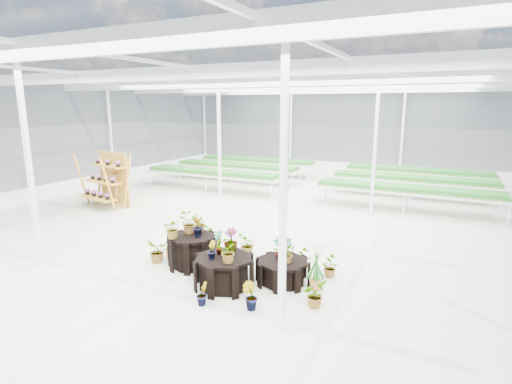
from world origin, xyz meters
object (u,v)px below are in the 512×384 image
at_px(shelf_rack, 104,180).
at_px(plinth_tall, 192,251).
at_px(plinth_mid, 224,272).
at_px(plinth_low, 283,271).
at_px(bird_table, 116,185).

bearing_deg(shelf_rack, plinth_tall, -15.38).
bearing_deg(plinth_mid, plinth_tall, 153.43).
relative_size(plinth_tall, plinth_low, 0.98).
bearing_deg(plinth_tall, plinth_low, 2.60).
xyz_separation_m(plinth_mid, shelf_rack, (-7.29, 3.82, 0.67)).
bearing_deg(bird_table, plinth_tall, -35.53).
xyz_separation_m(plinth_tall, plinth_low, (2.20, 0.10, -0.12)).
bearing_deg(plinth_mid, shelf_rack, 152.36).
relative_size(shelf_rack, bird_table, 1.23).
height_order(plinth_tall, plinth_mid, plinth_tall).
relative_size(plinth_mid, bird_table, 0.76).
height_order(plinth_low, bird_table, bird_table).
distance_m(plinth_mid, shelf_rack, 8.25).
bearing_deg(plinth_low, plinth_mid, -145.01).
distance_m(plinth_low, shelf_rack, 8.88).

